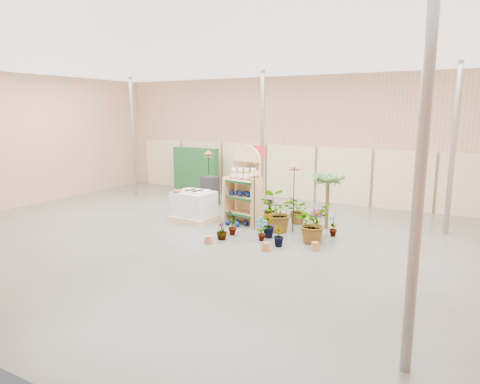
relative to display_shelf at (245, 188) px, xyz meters
The scene contains 24 objects.
room 1.58m from the display_shelf, 102.74° to the right, with size 15.20×12.10×4.70m.
display_shelf is the anchor object (origin of this frame).
teddy_bears 0.42m from the display_shelf, 74.52° to the right, with size 0.84×0.22×0.36m.
gazing_balls_shelf 0.19m from the display_shelf, 90.00° to the right, with size 0.84×0.29×0.16m.
gazing_balls_floor 1.05m from the display_shelf, 99.04° to the right, with size 0.63×0.39×0.15m.
pallet_stack 1.67m from the display_shelf, 160.54° to the right, with size 1.31×1.12×0.92m.
charcoal_planters 2.77m from the display_shelf, 145.40° to the left, with size 0.50×0.50×1.00m.
trellis_stock 5.19m from the display_shelf, 141.04° to the left, with size 2.00×0.30×1.80m, color #194B20.
offer_sign 1.17m from the display_shelf, 97.27° to the left, with size 0.50×0.08×2.20m.
bird_table_front 0.96m from the display_shelf, 43.23° to the right, with size 0.34×0.34×1.71m.
bird_table_right 1.81m from the display_shelf, ahead, with size 0.34×0.34×1.96m.
bird_table_back 3.74m from the display_shelf, 140.11° to the left, with size 0.34×0.34×1.84m.
palm 2.40m from the display_shelf, 12.86° to the left, with size 0.70×0.70×1.68m.
potted_plant_0 1.51m from the display_shelf, 76.01° to the right, with size 0.37×0.25×0.70m, color #436F33.
potted_plant_1 1.82m from the display_shelf, 40.23° to the right, with size 0.38×0.31×0.69m, color #436F33.
potted_plant_2 1.38m from the display_shelf, 19.57° to the right, with size 0.98×0.85×1.09m, color #436F33.
potted_plant_3 2.44m from the display_shelf, ahead, with size 0.42×0.42×0.74m, color #436F33.
potted_plant_4 2.78m from the display_shelf, ahead, with size 0.34×0.23×0.65m, color #436F33.
potted_plant_6 1.69m from the display_shelf, 25.01° to the left, with size 0.72×0.62×0.80m, color #436F33.
potted_plant_7 1.97m from the display_shelf, 81.07° to the right, with size 0.27×0.27×0.49m, color #436F33.
potted_plant_8 1.98m from the display_shelf, 48.87° to the right, with size 0.33×0.22×0.62m, color #436F33.
potted_plant_9 2.56m from the display_shelf, 41.95° to the right, with size 0.31×0.25×0.57m, color #436F33.
potted_plant_10 2.59m from the display_shelf, 19.98° to the right, with size 0.90×0.78×1.00m, color #436F33.
potted_plant_11 1.10m from the display_shelf, 55.63° to the left, with size 0.37×0.37×0.66m, color #436F33.
Camera 1 is at (6.06, -8.85, 3.26)m, focal length 32.00 mm.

